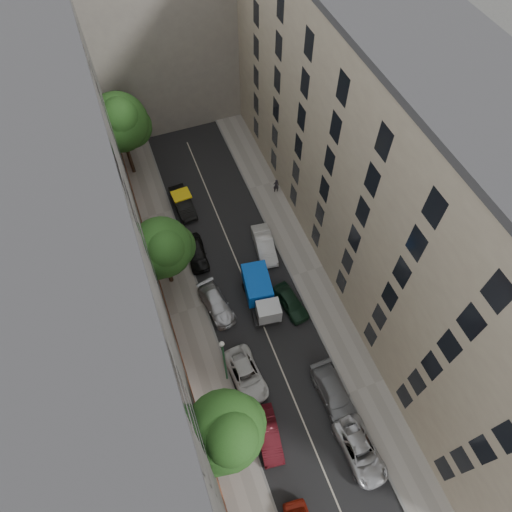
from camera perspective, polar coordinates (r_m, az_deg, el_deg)
name	(u,v)px	position (r m, az deg, el deg)	size (l,w,h in m)	color
ground	(249,291)	(39.52, -0.90, -4.39)	(120.00, 120.00, 0.00)	#4C4C49
road_surface	(249,291)	(39.51, -0.90, -4.38)	(8.00, 44.00, 0.02)	black
sidewalk_left	(187,310)	(38.97, -8.58, -6.74)	(3.00, 44.00, 0.15)	gray
sidewalk_right	(307,272)	(40.68, 6.41, -1.95)	(3.00, 44.00, 0.15)	gray
building_left	(84,266)	(30.95, -20.67, -1.21)	(8.00, 44.00, 20.00)	#454340
building_right	(389,178)	(35.07, 16.27, 9.39)	(8.00, 44.00, 20.00)	tan
building_endcap	(154,23)	(53.26, -12.58, 26.54)	(18.00, 12.00, 18.00)	gray
tarp_truck	(260,293)	(37.95, 0.54, -4.60)	(2.67, 5.33, 2.35)	black
car_left_1	(268,434)	(34.55, 1.53, -21.41)	(1.46, 4.19, 1.38)	#4B0F15
car_left_2	(246,375)	(35.76, -1.25, -14.62)	(2.19, 4.75, 1.32)	silver
car_left_3	(217,304)	(38.30, -4.95, -6.03)	(1.83, 4.51, 1.31)	#B0B1B5
car_left_4	(196,253)	(41.12, -7.47, 0.41)	(1.66, 4.13, 1.41)	black
car_left_5	(183,203)	(44.84, -9.14, 6.59)	(1.55, 4.45, 1.47)	black
car_right_0	(360,451)	(35.09, 12.92, -22.66)	(2.27, 4.93, 1.37)	silver
car_right_1	(334,394)	(35.71, 9.72, -16.64)	(2.01, 4.94, 1.43)	slate
car_right_2	(291,302)	(38.33, 4.38, -5.78)	(1.59, 3.95, 1.34)	black
car_right_3	(264,245)	(41.22, 1.05, 1.40)	(1.56, 4.48, 1.48)	silver
tree_near	(227,432)	(28.34, -3.66, -21.16)	(5.03, 4.72, 9.63)	#382619
tree_mid	(163,249)	(36.50, -11.50, 0.83)	(5.20, 4.92, 7.48)	#382619
tree_far	(120,124)	(45.42, -16.59, 15.50)	(5.71, 5.49, 9.26)	#382619
lamp_post	(224,358)	(32.37, -4.02, -12.61)	(0.36, 0.36, 6.80)	#1A5B31
pedestrian	(276,186)	(45.49, 2.53, 8.78)	(0.59, 0.38, 1.61)	black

